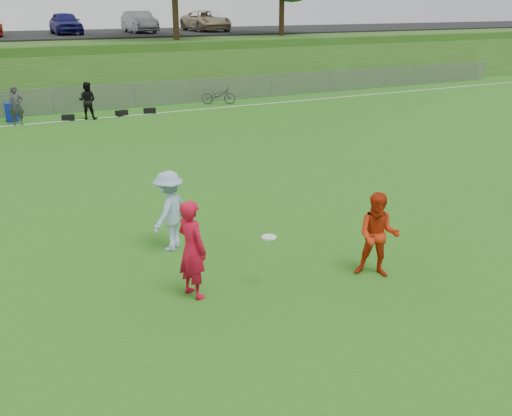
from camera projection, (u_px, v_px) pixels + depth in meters
ground at (225, 286)px, 10.83m from camera, size 120.00×120.00×0.00m
sideline_far at (62, 121)px, 25.88m from camera, size 60.00×0.10×0.01m
fence at (53, 101)px, 27.33m from camera, size 58.00×0.06×1.30m
berm at (24, 62)px, 36.24m from camera, size 120.00×18.00×3.00m
parking_lot at (17, 35)px, 37.38m from camera, size 120.00×12.00×0.10m
gear_bags at (85, 116)px, 26.39m from camera, size 7.68×0.56×0.26m
player_red_left at (192, 249)px, 10.20m from camera, size 0.63×0.78×1.85m
player_red_center at (378, 235)px, 11.00m from camera, size 1.05×1.03×1.70m
player_blue at (169, 211)px, 12.20m from camera, size 1.28×1.25×1.76m
frisbee at (269, 237)px, 10.43m from camera, size 0.28×0.28×0.03m
recycling_bin at (12, 112)px, 25.72m from camera, size 0.70×0.70×0.85m
bicycle at (219, 95)px, 30.11m from camera, size 1.88×1.34×0.94m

